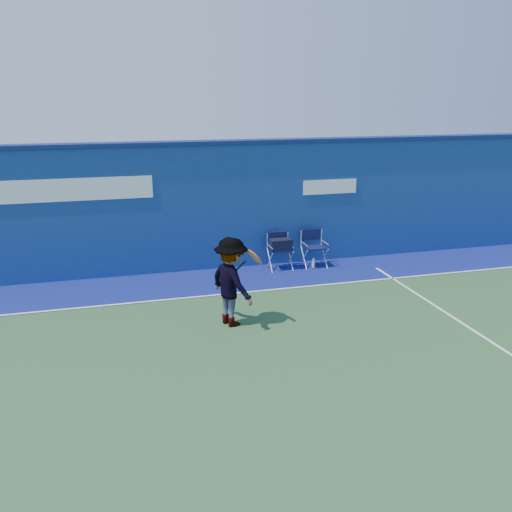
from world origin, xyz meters
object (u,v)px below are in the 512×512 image
object	(u,v)px
directors_chair_left	(280,254)
directors_chair_right	(314,255)
water_bottle	(313,263)
tennis_player	(232,282)

from	to	relation	value
directors_chair_left	directors_chair_right	bearing A→B (deg)	-2.22
directors_chair_right	water_bottle	world-z (taller)	directors_chair_right
directors_chair_right	water_bottle	distance (m)	0.19
directors_chair_left	water_bottle	size ratio (longest dim) A/B	3.66
water_bottle	tennis_player	bearing A→B (deg)	-133.77
directors_chair_right	water_bottle	size ratio (longest dim) A/B	3.73
water_bottle	tennis_player	xyz separation A→B (m)	(-2.68, -2.80, 0.71)
directors_chair_right	tennis_player	distance (m)	4.00
directors_chair_right	water_bottle	xyz separation A→B (m)	(-0.04, -0.08, -0.16)
directors_chair_right	tennis_player	size ratio (longest dim) A/B	0.54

